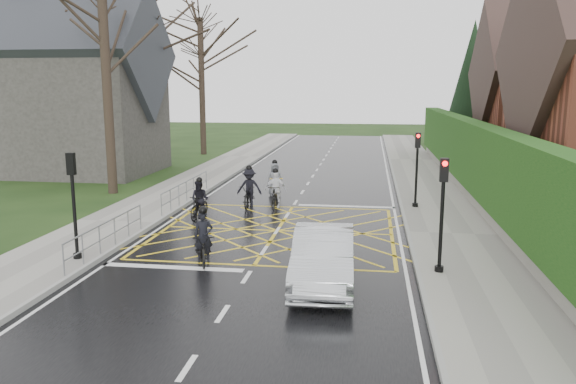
% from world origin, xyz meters
% --- Properties ---
extents(ground, '(120.00, 120.00, 0.00)m').
position_xyz_m(ground, '(0.00, 0.00, 0.00)').
color(ground, black).
rests_on(ground, ground).
extents(road, '(9.00, 80.00, 0.01)m').
position_xyz_m(road, '(0.00, 0.00, 0.01)').
color(road, black).
rests_on(road, ground).
extents(sidewalk_right, '(3.00, 80.00, 0.15)m').
position_xyz_m(sidewalk_right, '(6.00, 0.00, 0.07)').
color(sidewalk_right, gray).
rests_on(sidewalk_right, ground).
extents(sidewalk_left, '(3.00, 80.00, 0.15)m').
position_xyz_m(sidewalk_left, '(-6.00, 0.00, 0.07)').
color(sidewalk_left, gray).
rests_on(sidewalk_left, ground).
extents(stone_wall, '(0.50, 38.00, 0.70)m').
position_xyz_m(stone_wall, '(7.75, 6.00, 0.35)').
color(stone_wall, slate).
rests_on(stone_wall, ground).
extents(hedge, '(0.90, 38.00, 2.80)m').
position_xyz_m(hedge, '(7.75, 6.00, 2.10)').
color(hedge, '#123D10').
rests_on(hedge, stone_wall).
extents(house_far, '(9.80, 8.80, 10.30)m').
position_xyz_m(house_far, '(14.75, 18.00, 4.36)').
color(house_far, brown).
rests_on(house_far, ground).
extents(conifer, '(4.60, 4.60, 10.00)m').
position_xyz_m(conifer, '(10.75, 26.00, 4.99)').
color(conifer, black).
rests_on(conifer, ground).
extents(church, '(8.80, 7.80, 11.00)m').
position_xyz_m(church, '(-13.54, 12.00, 4.93)').
color(church, '#2D2B28').
rests_on(church, ground).
extents(tree_near, '(9.24, 9.24, 11.44)m').
position_xyz_m(tree_near, '(-9.00, 6.00, 7.91)').
color(tree_near, black).
rests_on(tree_near, ground).
extents(tree_mid, '(10.08, 10.08, 12.48)m').
position_xyz_m(tree_mid, '(-10.00, 14.00, 8.63)').
color(tree_mid, black).
rests_on(tree_mid, ground).
extents(tree_far, '(8.40, 8.40, 10.40)m').
position_xyz_m(tree_far, '(-9.30, 22.00, 7.19)').
color(tree_far, black).
rests_on(tree_far, ground).
extents(railing_south, '(0.05, 5.04, 1.03)m').
position_xyz_m(railing_south, '(-4.65, -3.50, 0.78)').
color(railing_south, slate).
rests_on(railing_south, ground).
extents(railing_north, '(0.05, 6.04, 1.03)m').
position_xyz_m(railing_north, '(-4.65, 4.00, 0.79)').
color(railing_north, slate).
rests_on(railing_north, ground).
extents(traffic_light_ne, '(0.24, 0.31, 3.21)m').
position_xyz_m(traffic_light_ne, '(5.10, 4.20, 1.66)').
color(traffic_light_ne, black).
rests_on(traffic_light_ne, ground).
extents(traffic_light_se, '(0.24, 0.31, 3.21)m').
position_xyz_m(traffic_light_se, '(5.10, -4.20, 1.66)').
color(traffic_light_se, black).
rests_on(traffic_light_se, ground).
extents(traffic_light_sw, '(0.24, 0.31, 3.21)m').
position_xyz_m(traffic_light_sw, '(-5.10, -4.50, 1.66)').
color(traffic_light_sw, black).
rests_on(traffic_light_sw, ground).
extents(cyclist_rear, '(1.15, 1.81, 1.66)m').
position_xyz_m(cyclist_rear, '(-1.52, -3.93, 0.54)').
color(cyclist_rear, black).
rests_on(cyclist_rear, ground).
extents(cyclist_back, '(0.78, 1.66, 1.62)m').
position_xyz_m(cyclist_back, '(-3.27, 1.43, 0.61)').
color(cyclist_back, black).
rests_on(cyclist_back, ground).
extents(cyclist_mid, '(1.08, 1.85, 1.78)m').
position_xyz_m(cyclist_mid, '(-1.86, 3.93, 0.65)').
color(cyclist_mid, black).
rests_on(cyclist_mid, ground).
extents(cyclist_front, '(0.90, 1.68, 1.68)m').
position_xyz_m(cyclist_front, '(-0.71, 3.84, 0.62)').
color(cyclist_front, black).
rests_on(cyclist_front, ground).
extents(cyclist_lead, '(1.17, 1.86, 1.71)m').
position_xyz_m(cyclist_lead, '(-1.17, 6.38, 0.59)').
color(cyclist_lead, gold).
rests_on(cyclist_lead, ground).
extents(car, '(1.72, 4.43, 1.44)m').
position_xyz_m(car, '(2.07, -5.22, 0.72)').
color(car, silver).
rests_on(car, ground).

